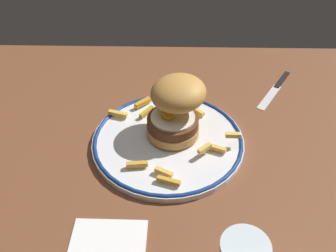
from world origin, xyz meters
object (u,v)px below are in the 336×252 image
at_px(dinner_plate, 168,140).
at_px(burger, 176,106).
at_px(napkin, 107,248).
at_px(knife, 277,86).

bearing_deg(dinner_plate, burger, 60.33).
xyz_separation_m(dinner_plate, burger, (0.01, 0.03, 0.07)).
bearing_deg(dinner_plate, napkin, -110.30).
height_order(burger, knife, burger).
height_order(knife, napkin, knife).
bearing_deg(napkin, dinner_plate, 69.70).
xyz_separation_m(burger, napkin, (-0.10, -0.26, -0.07)).
bearing_deg(knife, burger, -143.57).
relative_size(dinner_plate, knife, 1.86).
height_order(dinner_plate, knife, dinner_plate).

